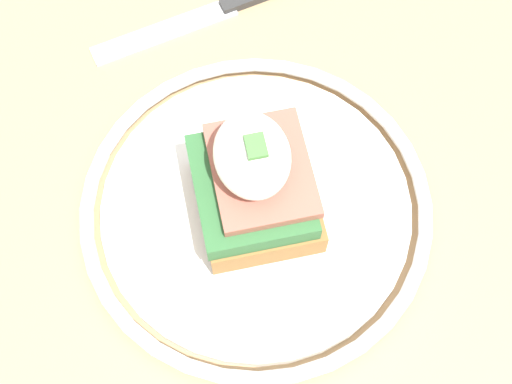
% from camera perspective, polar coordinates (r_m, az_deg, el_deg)
% --- Properties ---
extents(dining_table, '(0.95, 0.71, 0.77)m').
position_cam_1_polar(dining_table, '(0.63, 4.84, -8.59)').
color(dining_table, tan).
rests_on(dining_table, ground_plane).
extents(plate, '(0.25, 0.25, 0.02)m').
position_cam_1_polar(plate, '(0.50, 0.00, -1.28)').
color(plate, white).
rests_on(plate, dining_table).
extents(sandwich, '(0.09, 0.08, 0.09)m').
position_cam_1_polar(sandwich, '(0.46, -0.13, 0.84)').
color(sandwich, olive).
rests_on(sandwich, plate).
extents(knife, '(0.06, 0.20, 0.01)m').
position_cam_1_polar(knife, '(0.60, -2.25, 14.59)').
color(knife, '#2D2D2D').
rests_on(knife, dining_table).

